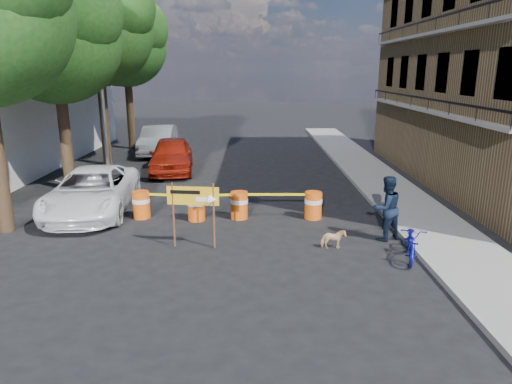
{
  "coord_description": "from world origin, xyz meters",
  "views": [
    {
      "loc": [
        0.7,
        -11.2,
        4.75
      ],
      "look_at": [
        0.79,
        1.67,
        1.3
      ],
      "focal_mm": 32.0,
      "sensor_mm": 36.0,
      "label": 1
    }
  ],
  "objects_px": {
    "pedestrian": "(386,208)",
    "suv_white": "(92,191)",
    "barrel_far_right": "(313,205)",
    "bicycle": "(413,226)",
    "detour_sign": "(200,201)",
    "sedan_red": "(172,155)",
    "barrel_far_left": "(141,204)",
    "barrel_mid_right": "(239,205)",
    "sedan_silver": "(158,140)",
    "barrel_mid_left": "(196,206)",
    "dog": "(333,239)"
  },
  "relations": [
    {
      "from": "bicycle",
      "to": "dog",
      "type": "relative_size",
      "value": 2.73
    },
    {
      "from": "barrel_mid_left",
      "to": "sedan_red",
      "type": "distance_m",
      "value": 7.64
    },
    {
      "from": "barrel_far_right",
      "to": "sedan_silver",
      "type": "xyz_separation_m",
      "value": [
        -7.48,
        12.05,
        0.35
      ]
    },
    {
      "from": "barrel_far_left",
      "to": "barrel_far_right",
      "type": "xyz_separation_m",
      "value": [
        5.68,
        -0.11,
        0.0
      ]
    },
    {
      "from": "sedan_red",
      "to": "barrel_mid_left",
      "type": "bearing_deg",
      "value": -81.05
    },
    {
      "from": "bicycle",
      "to": "sedan_silver",
      "type": "bearing_deg",
      "value": 138.45
    },
    {
      "from": "suv_white",
      "to": "pedestrian",
      "type": "bearing_deg",
      "value": -20.68
    },
    {
      "from": "barrel_far_right",
      "to": "detour_sign",
      "type": "bearing_deg",
      "value": -143.3
    },
    {
      "from": "bicycle",
      "to": "barrel_mid_left",
      "type": "bearing_deg",
      "value": 168.34
    },
    {
      "from": "dog",
      "to": "sedan_silver",
      "type": "xyz_separation_m",
      "value": [
        -7.7,
        14.68,
        0.54
      ]
    },
    {
      "from": "sedan_silver",
      "to": "barrel_mid_right",
      "type": "bearing_deg",
      "value": -70.27
    },
    {
      "from": "pedestrian",
      "to": "dog",
      "type": "bearing_deg",
      "value": 0.74
    },
    {
      "from": "barrel_mid_right",
      "to": "detour_sign",
      "type": "relative_size",
      "value": 0.49
    },
    {
      "from": "bicycle",
      "to": "suv_white",
      "type": "distance_m",
      "value": 10.42
    },
    {
      "from": "pedestrian",
      "to": "suv_white",
      "type": "xyz_separation_m",
      "value": [
        -9.3,
        2.68,
        -0.19
      ]
    },
    {
      "from": "barrel_far_left",
      "to": "dog",
      "type": "relative_size",
      "value": 1.37
    },
    {
      "from": "detour_sign",
      "to": "suv_white",
      "type": "relative_size",
      "value": 0.34
    },
    {
      "from": "barrel_far_right",
      "to": "bicycle",
      "type": "bearing_deg",
      "value": -57.54
    },
    {
      "from": "barrel_far_left",
      "to": "sedan_red",
      "type": "xyz_separation_m",
      "value": [
        -0.2,
        7.09,
        0.35
      ]
    },
    {
      "from": "barrel_far_right",
      "to": "detour_sign",
      "type": "distance_m",
      "value": 4.35
    },
    {
      "from": "detour_sign",
      "to": "sedan_red",
      "type": "bearing_deg",
      "value": 110.62
    },
    {
      "from": "suv_white",
      "to": "barrel_far_right",
      "type": "bearing_deg",
      "value": -10.19
    },
    {
      "from": "barrel_mid_left",
      "to": "sedan_red",
      "type": "height_order",
      "value": "sedan_red"
    },
    {
      "from": "detour_sign",
      "to": "sedan_red",
      "type": "distance_m",
      "value": 10.07
    },
    {
      "from": "barrel_far_left",
      "to": "barrel_mid_left",
      "type": "relative_size",
      "value": 1.0
    },
    {
      "from": "bicycle",
      "to": "suv_white",
      "type": "xyz_separation_m",
      "value": [
        -9.6,
        4.06,
        -0.14
      ]
    },
    {
      "from": "barrel_mid_right",
      "to": "barrel_far_right",
      "type": "xyz_separation_m",
      "value": [
        2.44,
        -0.03,
        0.0
      ]
    },
    {
      "from": "sedan_red",
      "to": "pedestrian",
      "type": "bearing_deg",
      "value": -56.59
    },
    {
      "from": "barrel_mid_right",
      "to": "dog",
      "type": "bearing_deg",
      "value": -45.1
    },
    {
      "from": "suv_white",
      "to": "barrel_far_left",
      "type": "bearing_deg",
      "value": -23.59
    },
    {
      "from": "barrel_mid_right",
      "to": "sedan_red",
      "type": "bearing_deg",
      "value": 115.65
    },
    {
      "from": "sedan_red",
      "to": "sedan_silver",
      "type": "distance_m",
      "value": 5.11
    },
    {
      "from": "sedan_red",
      "to": "sedan_silver",
      "type": "xyz_separation_m",
      "value": [
        -1.6,
        4.85,
        -0.01
      ]
    },
    {
      "from": "barrel_far_right",
      "to": "sedan_silver",
      "type": "bearing_deg",
      "value": 121.83
    },
    {
      "from": "barrel_far_left",
      "to": "dog",
      "type": "xyz_separation_m",
      "value": [
        5.89,
        -2.74,
        -0.19
      ]
    },
    {
      "from": "barrel_far_left",
      "to": "suv_white",
      "type": "xyz_separation_m",
      "value": [
        -1.8,
        0.62,
        0.28
      ]
    },
    {
      "from": "barrel_mid_left",
      "to": "detour_sign",
      "type": "height_order",
      "value": "detour_sign"
    },
    {
      "from": "detour_sign",
      "to": "dog",
      "type": "distance_m",
      "value": 3.79
    },
    {
      "from": "barrel_far_right",
      "to": "pedestrian",
      "type": "relative_size",
      "value": 0.48
    },
    {
      "from": "barrel_far_right",
      "to": "sedan_red",
      "type": "height_order",
      "value": "sedan_red"
    },
    {
      "from": "dog",
      "to": "sedan_silver",
      "type": "bearing_deg",
      "value": 24.27
    },
    {
      "from": "barrel_far_right",
      "to": "pedestrian",
      "type": "bearing_deg",
      "value": -46.98
    },
    {
      "from": "suv_white",
      "to": "sedan_red",
      "type": "bearing_deg",
      "value": 71.44
    },
    {
      "from": "barrel_far_left",
      "to": "dog",
      "type": "distance_m",
      "value": 6.5
    },
    {
      "from": "dog",
      "to": "sedan_red",
      "type": "distance_m",
      "value": 11.58
    },
    {
      "from": "barrel_far_left",
      "to": "suv_white",
      "type": "height_order",
      "value": "suv_white"
    },
    {
      "from": "pedestrian",
      "to": "barrel_far_right",
      "type": "bearing_deg",
      "value": -69.41
    },
    {
      "from": "barrel_mid_left",
      "to": "sedan_red",
      "type": "relative_size",
      "value": 0.19
    },
    {
      "from": "suv_white",
      "to": "sedan_silver",
      "type": "distance_m",
      "value": 11.32
    },
    {
      "from": "barrel_far_right",
      "to": "suv_white",
      "type": "height_order",
      "value": "suv_white"
    }
  ]
}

